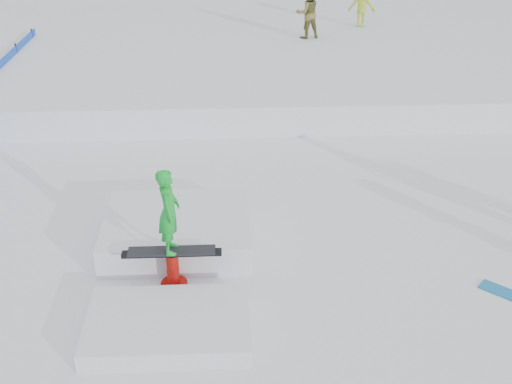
{
  "coord_description": "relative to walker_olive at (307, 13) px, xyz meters",
  "views": [
    {
      "loc": [
        0.01,
        -7.85,
        6.28
      ],
      "look_at": [
        0.5,
        2.0,
        1.1
      ],
      "focal_mm": 45.0,
      "sensor_mm": 36.0,
      "label": 1
    }
  ],
  "objects": [
    {
      "name": "ground",
      "position": [
        -2.8,
        -13.73,
        -1.63
      ],
      "size": [
        120.0,
        120.0,
        0.0
      ],
      "primitive_type": "plane",
      "color": "white"
    },
    {
      "name": "snow_midrise",
      "position": [
        -2.8,
        2.27,
        -1.23
      ],
      "size": [
        50.0,
        18.0,
        0.8
      ],
      "primitive_type": "cube",
      "color": "white",
      "rests_on": "ground"
    },
    {
      "name": "walker_olive",
      "position": [
        0.0,
        0.0,
        0.0
      ],
      "size": [
        0.93,
        0.8,
        1.66
      ],
      "primitive_type": "imported",
      "rotation": [
        0.0,
        0.0,
        3.38
      ],
      "color": "brown",
      "rests_on": "snow_midrise"
    },
    {
      "name": "walker_ygreen",
      "position": [
        2.14,
        1.52,
        -0.08
      ],
      "size": [
        1.09,
        0.83,
        1.5
      ],
      "primitive_type": "imported",
      "rotation": [
        0.0,
        0.0,
        2.83
      ],
      "color": "#AAC12B",
      "rests_on": "snow_midrise"
    },
    {
      "name": "jib_rail_feature",
      "position": [
        -3.71,
        -12.3,
        -1.33
      ],
      "size": [
        2.6,
        4.4,
        2.11
      ],
      "color": "white",
      "rests_on": "ground"
    }
  ]
}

